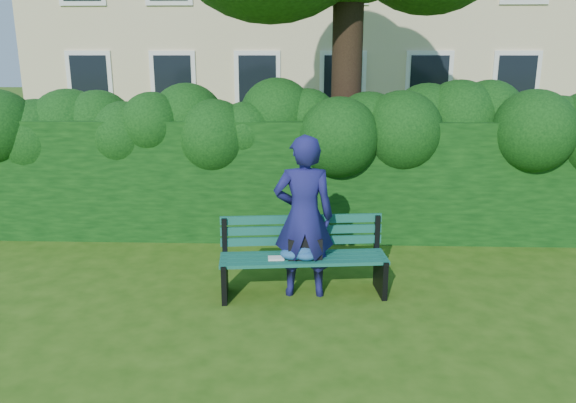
{
  "coord_description": "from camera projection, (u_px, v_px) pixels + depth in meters",
  "views": [
    {
      "loc": [
        0.24,
        -6.15,
        2.75
      ],
      "look_at": [
        0.0,
        0.6,
        0.95
      ],
      "focal_mm": 35.0,
      "sensor_mm": 36.0,
      "label": 1
    }
  ],
  "objects": [
    {
      "name": "hedge",
      "position": [
        292.0,
        178.0,
        8.55
      ],
      "size": [
        10.0,
        1.0,
        1.8
      ],
      "color": "black",
      "rests_on": "ground"
    },
    {
      "name": "park_bench",
      "position": [
        303.0,
        253.0,
        6.5
      ],
      "size": [
        1.97,
        0.76,
        0.89
      ],
      "rotation": [
        0.0,
        0.0,
        0.11
      ],
      "color": "#0F4E42",
      "rests_on": "ground"
    },
    {
      "name": "man_reading",
      "position": [
        304.0,
        217.0,
        6.37
      ],
      "size": [
        0.71,
        0.48,
        1.88
      ],
      "primitive_type": "imported",
      "rotation": [
        0.0,
        0.0,
        3.18
      ],
      "color": "navy",
      "rests_on": "ground"
    },
    {
      "name": "ground",
      "position": [
        286.0,
        292.0,
        6.66
      ],
      "size": [
        80.0,
        80.0,
        0.0
      ],
      "primitive_type": "plane",
      "color": "#294F0F",
      "rests_on": "ground"
    }
  ]
}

